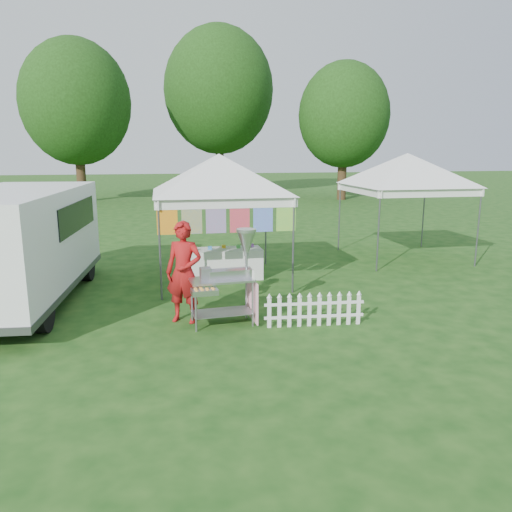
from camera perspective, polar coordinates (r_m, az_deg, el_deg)
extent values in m
plane|color=#164112|center=(8.85, -1.24, -8.36)|extent=(120.00, 120.00, 0.00)
cylinder|color=#59595E|center=(10.46, -10.92, 0.60)|extent=(0.04, 0.04, 2.10)
cylinder|color=#59595E|center=(10.83, 4.28, 1.17)|extent=(0.04, 0.04, 2.10)
cylinder|color=#59595E|center=(13.25, -10.99, 2.98)|extent=(0.04, 0.04, 2.10)
cylinder|color=#59595E|center=(13.55, 1.12, 3.39)|extent=(0.04, 0.04, 2.10)
cube|color=white|center=(10.41, -3.25, 6.04)|extent=(3.00, 0.03, 0.22)
cube|color=white|center=(13.21, -4.94, 7.28)|extent=(3.00, 0.03, 0.22)
pyramid|color=white|center=(11.76, -4.27, 11.59)|extent=(4.24, 4.24, 0.90)
cylinder|color=#59595E|center=(10.40, -3.26, 6.48)|extent=(3.00, 0.03, 0.03)
cube|color=#DE5218|center=(10.35, -10.13, 4.33)|extent=(0.42, 0.01, 0.70)
cube|color=yellow|center=(10.36, -7.36, 4.43)|extent=(0.42, 0.01, 0.70)
cube|color=#2FA6B2|center=(10.41, -4.60, 4.52)|extent=(0.42, 0.01, 0.70)
cube|color=#BE1769|center=(10.47, -1.87, 4.60)|extent=(0.42, 0.01, 0.70)
cube|color=purple|center=(10.57, 0.81, 4.67)|extent=(0.42, 0.01, 0.70)
cube|color=green|center=(10.68, 3.45, 4.73)|extent=(0.42, 0.01, 0.70)
cylinder|color=#59595E|center=(13.13, 13.82, 2.77)|extent=(0.04, 0.04, 2.10)
cylinder|color=#59595E|center=(14.54, 24.05, 2.94)|extent=(0.04, 0.04, 2.10)
cylinder|color=#59595E|center=(15.72, 9.51, 4.43)|extent=(0.04, 0.04, 2.10)
cylinder|color=#59595E|center=(16.92, 18.59, 4.50)|extent=(0.04, 0.04, 2.10)
cube|color=white|center=(13.67, 19.47, 6.80)|extent=(3.00, 0.03, 0.22)
cube|color=white|center=(16.18, 14.39, 7.81)|extent=(3.00, 0.03, 0.22)
pyramid|color=white|center=(14.87, 16.95, 11.20)|extent=(4.24, 4.24, 0.90)
cylinder|color=#59595E|center=(13.67, 19.49, 7.14)|extent=(3.00, 0.03, 0.03)
cylinder|color=#322512|center=(32.52, -19.41, 9.40)|extent=(0.56, 0.56, 3.96)
ellipsoid|color=#245B19|center=(32.62, -19.90, 16.20)|extent=(6.40, 6.40, 7.36)
cylinder|color=#322512|center=(36.45, -4.15, 10.94)|extent=(0.56, 0.56, 4.84)
ellipsoid|color=#245B19|center=(36.67, -4.27, 18.35)|extent=(7.60, 7.60, 8.74)
cylinder|color=#322512|center=(32.28, 9.81, 9.50)|extent=(0.56, 0.56, 3.52)
ellipsoid|color=#245B19|center=(32.33, 10.03, 15.60)|extent=(5.60, 5.60, 6.44)
cylinder|color=gray|center=(8.66, -6.89, -5.98)|extent=(0.04, 0.04, 0.84)
cylinder|color=gray|center=(8.86, -0.37, -5.47)|extent=(0.04, 0.04, 0.84)
cylinder|color=gray|center=(9.09, -7.34, -5.12)|extent=(0.04, 0.04, 0.84)
cylinder|color=gray|center=(9.28, -1.12, -4.66)|extent=(0.04, 0.04, 0.84)
cube|color=gray|center=(9.02, -3.89, -6.43)|extent=(1.10, 0.61, 0.01)
cube|color=#B7B7BC|center=(8.84, -3.94, -2.72)|extent=(1.16, 0.65, 0.04)
cube|color=#B7B7BC|center=(8.90, -2.96, -2.02)|extent=(0.81, 0.30, 0.14)
cube|color=gray|center=(8.81, -5.79, -2.00)|extent=(0.20, 0.22, 0.20)
cylinder|color=gray|center=(8.89, -1.11, 0.16)|extent=(0.05, 0.05, 0.84)
cone|color=#B7B7BC|center=(8.85, -1.12, 1.63)|extent=(0.36, 0.36, 0.37)
cylinder|color=#B7B7BC|center=(8.81, -1.13, 2.94)|extent=(0.38, 0.38, 0.06)
cube|color=#B7B7BC|center=(8.47, -5.91, -4.07)|extent=(0.47, 0.31, 0.09)
cube|color=#FFABBD|center=(9.09, -0.39, -5.03)|extent=(0.08, 0.70, 0.75)
cube|color=white|center=(8.69, -0.30, -2.20)|extent=(0.02, 0.13, 0.17)
imported|color=maroon|center=(9.07, -8.23, -1.85)|extent=(0.80, 0.68, 1.85)
cube|color=white|center=(11.06, -25.93, 1.78)|extent=(2.63, 5.65, 1.92)
cube|color=#59595E|center=(11.25, -25.48, -3.04)|extent=(2.65, 5.71, 0.13)
cube|color=white|center=(13.35, -22.46, 1.61)|extent=(2.14, 0.93, 0.99)
cube|color=black|center=(11.33, -19.70, 4.33)|extent=(0.26, 3.01, 0.60)
cube|color=black|center=(13.63, -22.28, 5.32)|extent=(1.86, 0.18, 0.60)
cylinder|color=black|center=(9.35, -23.28, -5.82)|extent=(0.30, 0.76, 0.75)
cylinder|color=black|center=(13.19, -27.03, -1.16)|extent=(0.30, 0.76, 0.75)
cylinder|color=black|center=(12.64, -18.80, -1.01)|extent=(0.30, 0.76, 0.75)
cube|color=white|center=(8.82, 1.52, -6.49)|extent=(0.07, 0.03, 0.56)
cube|color=white|center=(8.85, 2.68, -6.45)|extent=(0.07, 0.03, 0.56)
cube|color=white|center=(8.88, 3.84, -6.40)|extent=(0.07, 0.03, 0.56)
cube|color=white|center=(8.91, 4.98, -6.34)|extent=(0.07, 0.03, 0.56)
cube|color=white|center=(8.95, 6.12, -6.29)|extent=(0.07, 0.03, 0.56)
cube|color=white|center=(8.99, 7.24, -6.23)|extent=(0.07, 0.03, 0.56)
cube|color=white|center=(9.03, 8.36, -6.17)|extent=(0.07, 0.03, 0.56)
cube|color=white|center=(9.08, 9.46, -6.11)|extent=(0.07, 0.03, 0.56)
cube|color=white|center=(9.13, 10.55, -6.05)|extent=(0.07, 0.03, 0.56)
cube|color=white|center=(9.19, 11.63, -5.99)|extent=(0.07, 0.03, 0.56)
cube|color=white|center=(9.00, 6.67, -6.86)|extent=(1.80, 0.16, 0.05)
cube|color=white|center=(8.93, 6.70, -5.41)|extent=(1.80, 0.16, 0.05)
cube|color=white|center=(12.17, -3.63, -0.88)|extent=(1.80, 0.70, 0.74)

